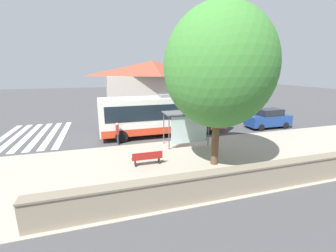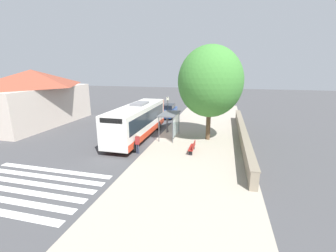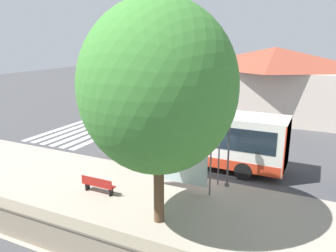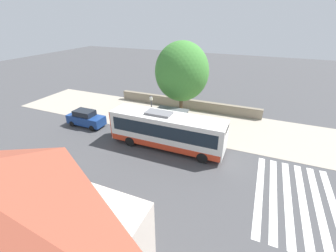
# 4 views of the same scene
# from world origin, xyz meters

# --- Properties ---
(ground_plane) EXTENTS (120.00, 120.00, 0.00)m
(ground_plane) POSITION_xyz_m (0.00, 0.00, 0.00)
(ground_plane) COLOR #424244
(ground_plane) RESTS_ON ground
(sidewalk_plaza) EXTENTS (9.00, 44.00, 0.02)m
(sidewalk_plaza) POSITION_xyz_m (-4.50, 0.00, 0.01)
(sidewalk_plaza) COLOR #9E9384
(sidewalk_plaza) RESTS_ON ground
(crosswalk_stripes) EXTENTS (9.00, 5.25, 0.01)m
(crosswalk_stripes) POSITION_xyz_m (5.00, 12.78, 0.00)
(crosswalk_stripes) COLOR silver
(crosswalk_stripes) RESTS_ON ground
(stone_wall) EXTENTS (0.60, 20.00, 1.31)m
(stone_wall) POSITION_xyz_m (-8.55, 0.00, 0.66)
(stone_wall) COLOR gray
(stone_wall) RESTS_ON ground
(background_building) EXTENTS (7.55, 14.04, 6.91)m
(background_building) POSITION_xyz_m (16.82, -0.81, 3.55)
(background_building) COLOR beige
(background_building) RESTS_ON ground
(bus) EXTENTS (2.75, 11.10, 3.59)m
(bus) POSITION_xyz_m (2.00, 1.62, 1.86)
(bus) COLOR silver
(bus) RESTS_ON ground
(bus_shelter) EXTENTS (1.69, 3.43, 2.60)m
(bus_shelter) POSITION_xyz_m (-1.38, 0.82, 2.16)
(bus_shelter) COLOR #515459
(bus_shelter) RESTS_ON ground
(pedestrian) EXTENTS (0.34, 0.23, 1.75)m
(pedestrian) POSITION_xyz_m (0.37, 5.85, 1.03)
(pedestrian) COLOR #2D3347
(pedestrian) RESTS_ON ground
(bench) EXTENTS (0.40, 1.85, 0.88)m
(bench) POSITION_xyz_m (-4.13, 4.46, 0.48)
(bench) COLOR maroon
(bench) RESTS_ON ground
(street_lamp_near) EXTENTS (0.28, 0.28, 4.14)m
(street_lamp_near) POSITION_xyz_m (-0.50, -1.24, 2.46)
(street_lamp_near) COLOR #4C4C51
(street_lamp_near) RESTS_ON ground
(shade_tree) EXTENTS (6.23, 6.23, 9.25)m
(shade_tree) POSITION_xyz_m (-5.15, 0.46, 5.82)
(shade_tree) COLOR brown
(shade_tree) RESTS_ON ground
(parked_car_behind_bus) EXTENTS (1.86, 4.43, 1.90)m
(parked_car_behind_bus) POSITION_xyz_m (1.28, -8.95, 0.93)
(parked_car_behind_bus) COLOR navy
(parked_car_behind_bus) RESTS_ON ground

